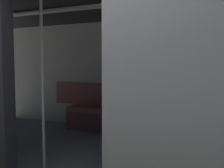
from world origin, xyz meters
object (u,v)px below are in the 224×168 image
object	(u,v)px
train_car	(101,48)
bench_seat	(129,115)
person_seated	(138,99)
book	(160,110)
grab_pole_far	(119,84)
grab_pole_door	(42,82)
handbag	(116,104)

from	to	relation	value
train_car	bench_seat	bearing A→B (deg)	-94.04
person_seated	book	xyz separation A→B (m)	(-0.38, -0.14, -0.21)
bench_seat	grab_pole_far	xyz separation A→B (m)	(-0.47, 1.87, 0.72)
book	grab_pole_door	xyz separation A→B (m)	(1.03, 2.00, 0.60)
book	bench_seat	bearing A→B (deg)	42.76
person_seated	book	world-z (taller)	person_seated
bench_seat	person_seated	distance (m)	0.37
person_seated	grab_pole_door	bearing A→B (deg)	70.69
train_car	bench_seat	size ratio (longest dim) A/B	2.55
train_car	person_seated	distance (m)	1.36
train_car	grab_pole_far	world-z (taller)	train_car
bench_seat	handbag	xyz separation A→B (m)	(0.30, -0.06, 0.19)
train_car	handbag	distance (m)	1.53
bench_seat	handbag	distance (m)	0.36
bench_seat	handbag	bearing A→B (deg)	-12.20
grab_pole_far	train_car	bearing A→B (deg)	-55.18
handbag	book	size ratio (longest dim) A/B	1.18
train_car	book	size ratio (longest dim) A/B	29.09
train_car	handbag	bearing A→B (deg)	-79.13
person_seated	grab_pole_far	bearing A→B (deg)	99.26
book	grab_pole_far	bearing A→B (deg)	121.08
handbag	book	bearing A→B (deg)	-178.18
bench_seat	person_seated	size ratio (longest dim) A/B	2.13
train_car	bench_seat	world-z (taller)	train_car
grab_pole_door	handbag	bearing A→B (deg)	-95.13
handbag	grab_pole_far	distance (m)	2.15
person_seated	bench_seat	bearing A→B (deg)	-16.33
handbag	grab_pole_door	xyz separation A→B (m)	(0.18, 1.97, 0.53)
bench_seat	grab_pole_far	distance (m)	2.06
book	handbag	bearing A→B (deg)	35.21
bench_seat	grab_pole_door	size ratio (longest dim) A/B	1.18
book	grab_pole_far	distance (m)	2.06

